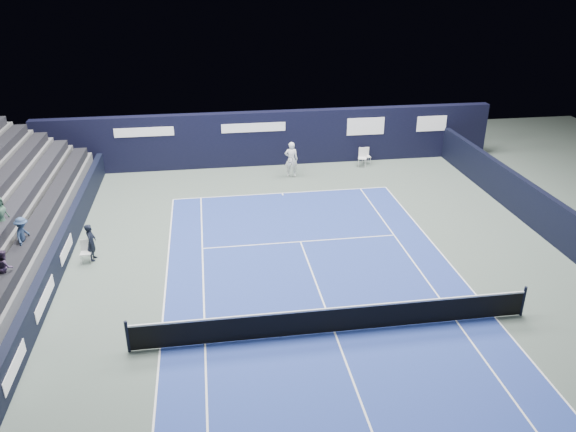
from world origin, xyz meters
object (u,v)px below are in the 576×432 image
(tennis_net, at_px, (335,319))
(tennis_player, at_px, (291,159))
(folding_chair_back_b, at_px, (363,156))
(line_judge_chair, at_px, (86,250))
(folding_chair_back_a, at_px, (366,153))

(tennis_net, relative_size, tennis_player, 6.56)
(folding_chair_back_b, relative_size, line_judge_chair, 1.15)
(tennis_player, bearing_deg, line_judge_chair, -138.82)
(tennis_player, bearing_deg, folding_chair_back_b, 14.10)
(folding_chair_back_b, xyz_separation_m, tennis_player, (-4.33, -1.09, 0.37))
(tennis_player, bearing_deg, tennis_net, -93.38)
(tennis_net, bearing_deg, line_judge_chair, 145.24)
(line_judge_chair, height_order, tennis_net, tennis_net)
(folding_chair_back_b, relative_size, tennis_player, 0.55)
(tennis_player, bearing_deg, folding_chair_back_a, 18.35)
(folding_chair_back_a, height_order, folding_chair_back_b, folding_chair_back_b)
(folding_chair_back_b, bearing_deg, tennis_player, -147.78)
(line_judge_chair, bearing_deg, folding_chair_back_b, 34.35)
(folding_chair_back_b, distance_m, line_judge_chair, 16.66)
(folding_chair_back_a, xyz_separation_m, folding_chair_back_b, (-0.32, -0.46, -0.02))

